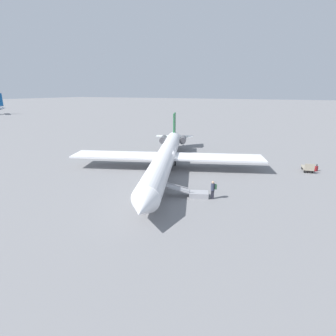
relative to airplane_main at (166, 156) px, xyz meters
The scene contains 6 objects.
ground_plane 2.01m from the airplane_main, 19.91° to the left, with size 600.00×600.00×0.00m, color slate.
airplane_main is the anchor object (origin of this frame).
boarding_stairs 9.65m from the airplane_main, 42.70° to the left, with size 2.33×4.11×1.57m.
passenger 10.62m from the airplane_main, 50.58° to the left, with size 0.43×0.57×1.74m.
luggage_cart 17.78m from the airplane_main, 112.72° to the left, with size 2.35×1.45×1.22m.
suitcase 18.97m from the airplane_main, 113.32° to the left, with size 0.42×0.40×0.88m.
Camera 1 is at (28.12, 14.01, 9.73)m, focal length 28.00 mm.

